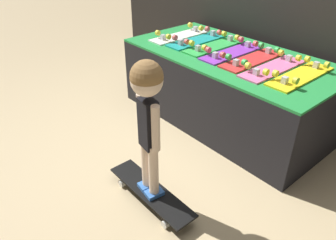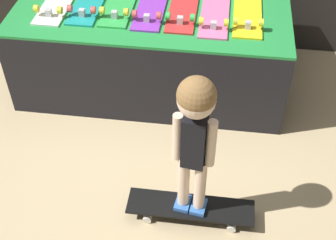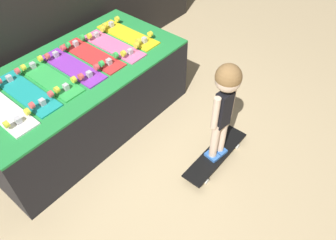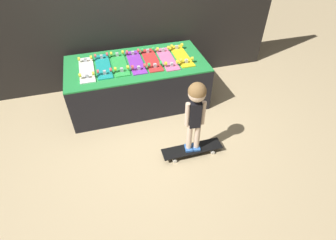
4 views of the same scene
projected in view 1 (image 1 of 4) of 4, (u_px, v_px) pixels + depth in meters
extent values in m
plane|color=tan|center=(177.00, 141.00, 2.96)|extent=(16.00, 16.00, 0.00)
cube|color=black|center=(227.00, 88.00, 3.15)|extent=(1.98, 1.00, 0.65)
cube|color=#23893D|center=(231.00, 55.00, 2.97)|extent=(1.98, 1.00, 0.02)
cube|color=white|center=(180.00, 36.00, 3.40)|extent=(0.20, 0.68, 0.01)
cube|color=#B7B7BC|center=(195.00, 29.00, 3.51)|extent=(0.04, 0.04, 0.05)
cylinder|color=yellow|center=(201.00, 28.00, 3.44)|extent=(0.03, 0.05, 0.05)
cylinder|color=yellow|center=(190.00, 25.00, 3.55)|extent=(0.03, 0.05, 0.05)
cube|color=#B7B7BC|center=(163.00, 37.00, 3.26)|extent=(0.04, 0.04, 0.05)
cylinder|color=yellow|center=(168.00, 37.00, 3.19)|extent=(0.03, 0.05, 0.05)
cylinder|color=yellow|center=(158.00, 33.00, 3.30)|extent=(0.03, 0.05, 0.05)
cube|color=teal|center=(197.00, 41.00, 3.27)|extent=(0.20, 0.68, 0.01)
cube|color=#B7B7BC|center=(213.00, 33.00, 3.38)|extent=(0.04, 0.04, 0.05)
cylinder|color=#D84C4C|center=(219.00, 32.00, 3.31)|extent=(0.03, 0.05, 0.05)
cylinder|color=#D84C4C|center=(207.00, 29.00, 3.42)|extent=(0.03, 0.05, 0.05)
cube|color=#B7B7BC|center=(181.00, 42.00, 3.13)|extent=(0.04, 0.04, 0.05)
cylinder|color=#D84C4C|center=(187.00, 42.00, 3.06)|extent=(0.03, 0.05, 0.05)
cylinder|color=#D84C4C|center=(175.00, 38.00, 3.17)|extent=(0.03, 0.05, 0.05)
cube|color=green|center=(214.00, 46.00, 3.13)|extent=(0.20, 0.68, 0.01)
cube|color=#B7B7BC|center=(230.00, 38.00, 3.23)|extent=(0.04, 0.04, 0.05)
cylinder|color=yellow|center=(237.00, 38.00, 3.17)|extent=(0.03, 0.05, 0.05)
cylinder|color=yellow|center=(224.00, 34.00, 3.27)|extent=(0.03, 0.05, 0.05)
cube|color=#B7B7BC|center=(198.00, 48.00, 2.98)|extent=(0.04, 0.04, 0.05)
cylinder|color=yellow|center=(205.00, 48.00, 2.92)|extent=(0.03, 0.05, 0.05)
cylinder|color=yellow|center=(192.00, 43.00, 3.02)|extent=(0.03, 0.05, 0.05)
cube|color=purple|center=(232.00, 53.00, 2.97)|extent=(0.20, 0.68, 0.01)
cube|color=#B7B7BC|center=(248.00, 44.00, 3.08)|extent=(0.04, 0.04, 0.05)
cylinder|color=#D84C4C|center=(255.00, 44.00, 3.01)|extent=(0.03, 0.05, 0.05)
cylinder|color=#D84C4C|center=(241.00, 39.00, 3.12)|extent=(0.03, 0.05, 0.05)
cube|color=#B7B7BC|center=(215.00, 55.00, 2.83)|extent=(0.04, 0.04, 0.05)
cylinder|color=#D84C4C|center=(223.00, 55.00, 2.76)|extent=(0.03, 0.05, 0.05)
cylinder|color=#D84C4C|center=(208.00, 50.00, 2.87)|extent=(0.03, 0.05, 0.05)
cube|color=red|center=(252.00, 60.00, 2.82)|extent=(0.20, 0.68, 0.01)
cube|color=#B7B7BC|center=(268.00, 50.00, 2.93)|extent=(0.04, 0.04, 0.05)
cylinder|color=green|center=(277.00, 50.00, 2.86)|extent=(0.03, 0.05, 0.05)
cylinder|color=green|center=(261.00, 45.00, 2.97)|extent=(0.03, 0.05, 0.05)
cube|color=#B7B7BC|center=(236.00, 63.00, 2.68)|extent=(0.04, 0.04, 0.05)
cylinder|color=green|center=(244.00, 62.00, 2.61)|extent=(0.03, 0.05, 0.05)
cylinder|color=green|center=(229.00, 57.00, 2.72)|extent=(0.03, 0.05, 0.05)
cube|color=pink|center=(273.00, 69.00, 2.66)|extent=(0.20, 0.68, 0.01)
cube|color=#B7B7BC|center=(289.00, 58.00, 2.77)|extent=(0.04, 0.04, 0.05)
cylinder|color=yellow|center=(298.00, 58.00, 2.70)|extent=(0.03, 0.05, 0.05)
cylinder|color=yellow|center=(281.00, 53.00, 2.81)|extent=(0.03, 0.05, 0.05)
cube|color=#B7B7BC|center=(256.00, 72.00, 2.52)|extent=(0.04, 0.04, 0.05)
cylinder|color=yellow|center=(266.00, 72.00, 2.45)|extent=(0.03, 0.05, 0.05)
cylinder|color=yellow|center=(248.00, 66.00, 2.56)|extent=(0.03, 0.05, 0.05)
cube|color=yellow|center=(300.00, 76.00, 2.53)|extent=(0.20, 0.68, 0.01)
cube|color=#B7B7BC|center=(316.00, 65.00, 2.64)|extent=(0.04, 0.04, 0.05)
cylinder|color=yellow|center=(327.00, 65.00, 2.57)|extent=(0.03, 0.05, 0.05)
cylinder|color=yellow|center=(307.00, 59.00, 2.68)|extent=(0.03, 0.05, 0.05)
cube|color=#B7B7BC|center=(285.00, 80.00, 2.39)|extent=(0.04, 0.04, 0.05)
cylinder|color=yellow|center=(296.00, 81.00, 2.32)|extent=(0.03, 0.05, 0.05)
cylinder|color=yellow|center=(276.00, 73.00, 2.43)|extent=(0.03, 0.05, 0.05)
cube|color=black|center=(151.00, 191.00, 2.30)|extent=(0.76, 0.19, 0.01)
cube|color=#B7B7BC|center=(174.00, 215.00, 2.15)|extent=(0.04, 0.04, 0.05)
cylinder|color=white|center=(183.00, 212.00, 2.21)|extent=(0.05, 0.03, 0.05)
cylinder|color=white|center=(165.00, 224.00, 2.12)|extent=(0.05, 0.03, 0.05)
cube|color=#B7B7BC|center=(131.00, 176.00, 2.48)|extent=(0.04, 0.04, 0.05)
cylinder|color=white|center=(139.00, 174.00, 2.53)|extent=(0.05, 0.03, 0.05)
cylinder|color=white|center=(122.00, 184.00, 2.44)|extent=(0.05, 0.03, 0.05)
cube|color=#3870C6|center=(154.00, 193.00, 2.25)|extent=(0.10, 0.13, 0.03)
cylinder|color=beige|center=(154.00, 170.00, 2.14)|extent=(0.07, 0.07, 0.38)
cube|color=#3870C6|center=(147.00, 185.00, 2.32)|extent=(0.10, 0.13, 0.03)
cylinder|color=beige|center=(146.00, 162.00, 2.21)|extent=(0.07, 0.07, 0.38)
cube|color=black|center=(148.00, 124.00, 2.00)|extent=(0.14, 0.10, 0.33)
cylinder|color=beige|center=(156.00, 129.00, 1.93)|extent=(0.05, 0.05, 0.31)
cylinder|color=beige|center=(141.00, 116.00, 2.06)|extent=(0.05, 0.05, 0.31)
sphere|color=beige|center=(147.00, 80.00, 1.85)|extent=(0.19, 0.19, 0.19)
sphere|color=olive|center=(147.00, 77.00, 1.84)|extent=(0.20, 0.20, 0.20)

